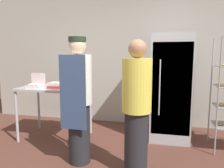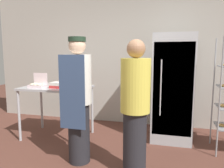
{
  "view_description": "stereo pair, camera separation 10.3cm",
  "coord_description": "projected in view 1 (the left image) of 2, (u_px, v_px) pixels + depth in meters",
  "views": [
    {
      "loc": [
        0.63,
        -2.27,
        1.49
      ],
      "look_at": [
        -0.04,
        0.69,
        1.06
      ],
      "focal_mm": 35.0,
      "sensor_mm": 36.0,
      "label": 1
    },
    {
      "loc": [
        0.73,
        -2.25,
        1.49
      ],
      "look_at": [
        -0.04,
        0.69,
        1.06
      ],
      "focal_mm": 35.0,
      "sensor_mm": 36.0,
      "label": 2
    }
  ],
  "objects": [
    {
      "name": "refrigerator",
      "position": [
        170.0,
        87.0,
        3.78
      ],
      "size": [
        0.67,
        0.76,
        1.81
      ],
      "color": "#ADAFB5",
      "rests_on": "ground_plane"
    },
    {
      "name": "person_customer",
      "position": [
        136.0,
        108.0,
        2.6
      ],
      "size": [
        0.35,
        0.35,
        1.65
      ],
      "color": "#232328",
      "rests_on": "ground_plane"
    },
    {
      "name": "binder_stack",
      "position": [
        58.0,
        85.0,
        3.66
      ],
      "size": [
        0.31,
        0.24,
        0.1
      ],
      "color": "#B72D2D",
      "rests_on": "prep_counter"
    },
    {
      "name": "back_wall",
      "position": [
        131.0,
        58.0,
        4.6
      ],
      "size": [
        6.4,
        0.12,
        2.78
      ],
      "primitive_type": "cube",
      "color": "#ADA89E",
      "rests_on": "ground_plane"
    },
    {
      "name": "donut_box",
      "position": [
        35.0,
        85.0,
        3.67
      ],
      "size": [
        0.27,
        0.2,
        0.24
      ],
      "color": "silver",
      "rests_on": "prep_counter"
    },
    {
      "name": "prep_counter",
      "position": [
        55.0,
        93.0,
        3.81
      ],
      "size": [
        1.15,
        0.76,
        0.91
      ],
      "color": "#ADAFB5",
      "rests_on": "ground_plane"
    },
    {
      "name": "person_baker",
      "position": [
        78.0,
        99.0,
        2.9
      ],
      "size": [
        0.36,
        0.38,
        1.7
      ],
      "color": "#232328",
      "rests_on": "ground_plane"
    },
    {
      "name": "blender_pitcher",
      "position": [
        77.0,
        78.0,
        3.9
      ],
      "size": [
        0.15,
        0.15,
        0.3
      ],
      "color": "#99999E",
      "rests_on": "prep_counter"
    }
  ]
}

